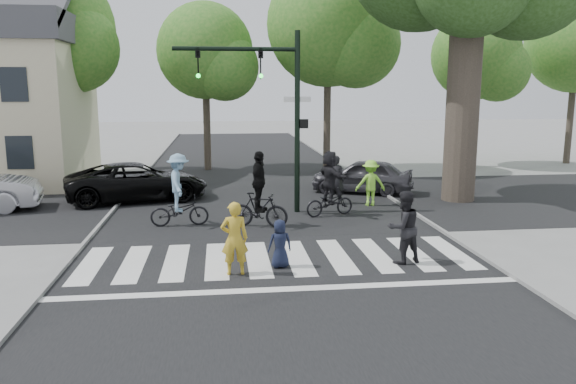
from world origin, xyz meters
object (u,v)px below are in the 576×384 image
pedestrian_child (280,244)px  cyclist_right (330,187)px  pedestrian_woman (234,239)px  cyclist_left (179,195)px  cyclist_mid (259,196)px  car_grey (362,176)px  pedestrian_adult (404,227)px  traffic_signal (272,96)px  car_suv (137,182)px

pedestrian_child → cyclist_right: size_ratio=0.53×
pedestrian_woman → cyclist_right: size_ratio=0.78×
cyclist_left → cyclist_right: 4.90m
pedestrian_woman → pedestrian_child: (1.07, 0.38, -0.27)m
cyclist_mid → car_grey: (4.53, 5.17, -0.27)m
car_grey → cyclist_left: bearing=-32.5°
pedestrian_woman → pedestrian_adult: 4.06m
traffic_signal → car_suv: 6.38m
pedestrian_child → pedestrian_adult: pedestrian_adult is taller
traffic_signal → cyclist_right: 3.53m
pedestrian_child → cyclist_left: 5.15m
pedestrian_woman → pedestrian_adult: size_ratio=0.95×
cyclist_left → cyclist_mid: size_ratio=0.96×
pedestrian_child → cyclist_left: bearing=-67.0°
pedestrian_woman → pedestrian_child: size_ratio=1.46×
pedestrian_woman → cyclist_mid: bearing=-103.9°
traffic_signal → car_suv: (-4.82, 2.71, -3.18)m
pedestrian_child → car_suv: 9.70m
pedestrian_adult → cyclist_left: size_ratio=0.80×
pedestrian_child → cyclist_mid: (-0.20, 3.98, 0.38)m
pedestrian_adult → pedestrian_woman: bearing=-11.3°
traffic_signal → pedestrian_child: 6.79m
traffic_signal → cyclist_mid: size_ratio=2.59×
pedestrian_adult → cyclist_right: bearing=-98.2°
cyclist_mid → car_suv: bearing=132.4°
traffic_signal → pedestrian_woman: (-1.44, -6.29, -3.06)m
pedestrian_woman → pedestrian_adult: (4.05, 0.37, 0.04)m
car_suv → pedestrian_adult: bearing=-152.6°
traffic_signal → cyclist_mid: (-0.58, -1.92, -2.95)m
cyclist_right → pedestrian_child: bearing=-113.0°
pedestrian_child → cyclist_right: 5.69m
cyclist_left → car_grey: (6.94, 4.73, -0.28)m
pedestrian_woman → cyclist_left: (-1.55, 4.80, 0.12)m
pedestrian_adult → cyclist_mid: bearing=-68.0°
pedestrian_woman → car_grey: pedestrian_woman is taller
traffic_signal → car_suv: bearing=150.6°
cyclist_left → cyclist_mid: bearing=-10.2°
pedestrian_adult → cyclist_mid: cyclist_mid is taller
cyclist_right → car_grey: 4.47m
pedestrian_adult → car_grey: pedestrian_adult is taller
cyclist_left → cyclist_right: bearing=9.4°
traffic_signal → cyclist_right: traffic_signal is taller
cyclist_mid → car_suv: 6.29m
pedestrian_woman → pedestrian_child: bearing=-162.8°
cyclist_left → cyclist_right: cyclist_left is taller
car_suv → cyclist_right: bearing=-130.3°
pedestrian_adult → cyclist_left: cyclist_left is taller
pedestrian_child → cyclist_right: cyclist_right is taller
traffic_signal → car_grey: (3.95, 3.24, -3.21)m
pedestrian_woman → cyclist_mid: (0.86, 4.37, 0.11)m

